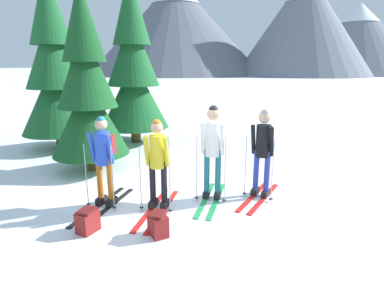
{
  "coord_description": "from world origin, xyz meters",
  "views": [
    {
      "loc": [
        1.92,
        -5.35,
        2.57
      ],
      "look_at": [
        0.21,
        0.43,
        1.05
      ],
      "focal_mm": 29.52,
      "sensor_mm": 36.0,
      "label": 1
    }
  ],
  "objects_px": {
    "skier_in_black": "(263,148)",
    "pine_tree_near": "(87,88)",
    "pine_tree_far": "(133,68)",
    "skier_in_yellow": "(158,160)",
    "pine_tree_mid": "(54,70)",
    "backpack_on_snow_beside": "(158,224)",
    "backpack_on_snow_front": "(88,221)",
    "skier_in_blue": "(104,156)",
    "skier_in_white": "(213,147)"
  },
  "relations": [
    {
      "from": "skier_in_blue",
      "to": "backpack_on_snow_front",
      "type": "bearing_deg",
      "value": -75.47
    },
    {
      "from": "skier_in_yellow",
      "to": "backpack_on_snow_front",
      "type": "height_order",
      "value": "skier_in_yellow"
    },
    {
      "from": "skier_in_white",
      "to": "skier_in_black",
      "type": "xyz_separation_m",
      "value": [
        0.91,
        0.39,
        -0.06
      ]
    },
    {
      "from": "skier_in_black",
      "to": "backpack_on_snow_beside",
      "type": "relative_size",
      "value": 4.42
    },
    {
      "from": "pine_tree_mid",
      "to": "backpack_on_snow_front",
      "type": "height_order",
      "value": "pine_tree_mid"
    },
    {
      "from": "pine_tree_near",
      "to": "skier_in_yellow",
      "type": "bearing_deg",
      "value": -32.6
    },
    {
      "from": "pine_tree_near",
      "to": "backpack_on_snow_front",
      "type": "distance_m",
      "value": 3.65
    },
    {
      "from": "pine_tree_mid",
      "to": "backpack_on_snow_front",
      "type": "distance_m",
      "value": 6.18
    },
    {
      "from": "pine_tree_far",
      "to": "backpack_on_snow_front",
      "type": "bearing_deg",
      "value": -70.99
    },
    {
      "from": "skier_in_blue",
      "to": "pine_tree_near",
      "type": "distance_m",
      "value": 2.47
    },
    {
      "from": "skier_in_blue",
      "to": "skier_in_white",
      "type": "bearing_deg",
      "value": 24.87
    },
    {
      "from": "pine_tree_mid",
      "to": "pine_tree_far",
      "type": "xyz_separation_m",
      "value": [
        1.91,
        1.39,
        0.04
      ]
    },
    {
      "from": "skier_in_white",
      "to": "pine_tree_near",
      "type": "distance_m",
      "value": 3.51
    },
    {
      "from": "backpack_on_snow_front",
      "to": "pine_tree_mid",
      "type": "bearing_deg",
      "value": 132.06
    },
    {
      "from": "backpack_on_snow_front",
      "to": "backpack_on_snow_beside",
      "type": "xyz_separation_m",
      "value": [
        1.11,
        0.21,
        0.0
      ]
    },
    {
      "from": "skier_in_white",
      "to": "pine_tree_far",
      "type": "relative_size",
      "value": 0.34
    },
    {
      "from": "backpack_on_snow_beside",
      "to": "skier_in_black",
      "type": "bearing_deg",
      "value": 55.11
    },
    {
      "from": "skier_in_white",
      "to": "backpack_on_snow_beside",
      "type": "distance_m",
      "value": 1.9
    },
    {
      "from": "skier_in_yellow",
      "to": "pine_tree_mid",
      "type": "distance_m",
      "value": 5.78
    },
    {
      "from": "pine_tree_near",
      "to": "backpack_on_snow_beside",
      "type": "xyz_separation_m",
      "value": [
        2.77,
        -2.46,
        -1.85
      ]
    },
    {
      "from": "pine_tree_near",
      "to": "pine_tree_far",
      "type": "bearing_deg",
      "value": 95.46
    },
    {
      "from": "pine_tree_mid",
      "to": "pine_tree_far",
      "type": "height_order",
      "value": "pine_tree_far"
    },
    {
      "from": "skier_in_yellow",
      "to": "pine_tree_far",
      "type": "xyz_separation_m",
      "value": [
        -2.7,
        4.55,
        1.53
      ]
    },
    {
      "from": "skier_in_black",
      "to": "skier_in_blue",
      "type": "bearing_deg",
      "value": -155.73
    },
    {
      "from": "skier_in_blue",
      "to": "pine_tree_near",
      "type": "bearing_deg",
      "value": 129.75
    },
    {
      "from": "backpack_on_snow_front",
      "to": "backpack_on_snow_beside",
      "type": "distance_m",
      "value": 1.13
    },
    {
      "from": "skier_in_white",
      "to": "pine_tree_far",
      "type": "height_order",
      "value": "pine_tree_far"
    },
    {
      "from": "pine_tree_mid",
      "to": "backpack_on_snow_front",
      "type": "bearing_deg",
      "value": -47.94
    },
    {
      "from": "skier_in_yellow",
      "to": "pine_tree_far",
      "type": "height_order",
      "value": "pine_tree_far"
    },
    {
      "from": "pine_tree_far",
      "to": "backpack_on_snow_beside",
      "type": "relative_size",
      "value": 13.52
    },
    {
      "from": "skier_in_black",
      "to": "pine_tree_far",
      "type": "xyz_separation_m",
      "value": [
        -4.46,
        3.46,
        1.46
      ]
    },
    {
      "from": "skier_in_white",
      "to": "skier_in_black",
      "type": "bearing_deg",
      "value": 23.03
    },
    {
      "from": "skier_in_blue",
      "to": "skier_in_black",
      "type": "distance_m",
      "value": 3.02
    },
    {
      "from": "pine_tree_near",
      "to": "backpack_on_snow_beside",
      "type": "bearing_deg",
      "value": -41.58
    },
    {
      "from": "skier_in_blue",
      "to": "backpack_on_snow_front",
      "type": "distance_m",
      "value": 1.26
    },
    {
      "from": "pine_tree_near",
      "to": "skier_in_blue",
      "type": "bearing_deg",
      "value": -50.25
    },
    {
      "from": "pine_tree_mid",
      "to": "backpack_on_snow_front",
      "type": "xyz_separation_m",
      "value": [
        3.86,
        -4.28,
        -2.23
      ]
    },
    {
      "from": "skier_in_white",
      "to": "backpack_on_snow_beside",
      "type": "xyz_separation_m",
      "value": [
        -0.48,
        -1.61,
        -0.87
      ]
    },
    {
      "from": "skier_in_black",
      "to": "skier_in_yellow",
      "type": "bearing_deg",
      "value": -148.33
    },
    {
      "from": "skier_in_yellow",
      "to": "backpack_on_snow_beside",
      "type": "height_order",
      "value": "skier_in_yellow"
    },
    {
      "from": "skier_in_yellow",
      "to": "pine_tree_mid",
      "type": "xyz_separation_m",
      "value": [
        -4.61,
        3.15,
        1.49
      ]
    },
    {
      "from": "skier_in_yellow",
      "to": "pine_tree_near",
      "type": "bearing_deg",
      "value": 147.4
    },
    {
      "from": "pine_tree_mid",
      "to": "skier_in_black",
      "type": "bearing_deg",
      "value": -18.01
    },
    {
      "from": "skier_in_black",
      "to": "pine_tree_near",
      "type": "distance_m",
      "value": 4.32
    },
    {
      "from": "skier_in_white",
      "to": "skier_in_black",
      "type": "relative_size",
      "value": 1.05
    },
    {
      "from": "skier_in_black",
      "to": "pine_tree_far",
      "type": "height_order",
      "value": "pine_tree_far"
    },
    {
      "from": "skier_in_black",
      "to": "backpack_on_snow_front",
      "type": "distance_m",
      "value": 3.44
    },
    {
      "from": "pine_tree_far",
      "to": "skier_in_black",
      "type": "bearing_deg",
      "value": -37.83
    },
    {
      "from": "skier_in_black",
      "to": "pine_tree_far",
      "type": "bearing_deg",
      "value": 142.17
    },
    {
      "from": "pine_tree_mid",
      "to": "backpack_on_snow_beside",
      "type": "distance_m",
      "value": 6.8
    }
  ]
}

